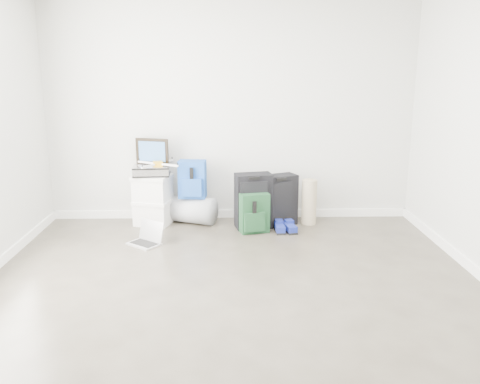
{
  "coord_description": "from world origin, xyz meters",
  "views": [
    {
      "loc": [
        -0.05,
        -3.75,
        1.89
      ],
      "look_at": [
        0.1,
        1.9,
        0.48
      ],
      "focal_mm": 38.0,
      "sensor_mm": 36.0,
      "label": 1
    }
  ],
  "objects_px": {
    "duffel_bag": "(193,210)",
    "large_suitcase": "(253,201)",
    "carry_on": "(280,200)",
    "laptop": "(147,238)",
    "briefcase": "(152,171)",
    "boxes_stack": "(153,200)"
  },
  "relations": [
    {
      "from": "briefcase",
      "to": "laptop",
      "type": "bearing_deg",
      "value": -90.96
    },
    {
      "from": "duffel_bag",
      "to": "large_suitcase",
      "type": "relative_size",
      "value": 0.82
    },
    {
      "from": "briefcase",
      "to": "carry_on",
      "type": "relative_size",
      "value": 0.68
    },
    {
      "from": "carry_on",
      "to": "boxes_stack",
      "type": "bearing_deg",
      "value": 154.1
    },
    {
      "from": "large_suitcase",
      "to": "boxes_stack",
      "type": "bearing_deg",
      "value": 161.45
    },
    {
      "from": "briefcase",
      "to": "laptop",
      "type": "distance_m",
      "value": 0.94
    },
    {
      "from": "carry_on",
      "to": "laptop",
      "type": "bearing_deg",
      "value": 179.42
    },
    {
      "from": "large_suitcase",
      "to": "laptop",
      "type": "height_order",
      "value": "large_suitcase"
    },
    {
      "from": "briefcase",
      "to": "carry_on",
      "type": "distance_m",
      "value": 1.58
    },
    {
      "from": "boxes_stack",
      "to": "briefcase",
      "type": "height_order",
      "value": "briefcase"
    },
    {
      "from": "duffel_bag",
      "to": "briefcase",
      "type": "bearing_deg",
      "value": -152.68
    },
    {
      "from": "duffel_bag",
      "to": "large_suitcase",
      "type": "bearing_deg",
      "value": 7.63
    },
    {
      "from": "duffel_bag",
      "to": "laptop",
      "type": "relative_size",
      "value": 1.28
    },
    {
      "from": "boxes_stack",
      "to": "duffel_bag",
      "type": "bearing_deg",
      "value": 19.71
    },
    {
      "from": "carry_on",
      "to": "large_suitcase",
      "type": "bearing_deg",
      "value": 175.55
    },
    {
      "from": "carry_on",
      "to": "laptop",
      "type": "distance_m",
      "value": 1.67
    },
    {
      "from": "laptop",
      "to": "carry_on",
      "type": "bearing_deg",
      "value": 61.84
    },
    {
      "from": "briefcase",
      "to": "duffel_bag",
      "type": "distance_m",
      "value": 0.7
    },
    {
      "from": "briefcase",
      "to": "duffel_bag",
      "type": "xyz_separation_m",
      "value": [
        0.48,
        0.04,
        -0.5
      ]
    },
    {
      "from": "briefcase",
      "to": "boxes_stack",
      "type": "bearing_deg",
      "value": -93.03
    },
    {
      "from": "briefcase",
      "to": "large_suitcase",
      "type": "distance_m",
      "value": 1.27
    },
    {
      "from": "carry_on",
      "to": "laptop",
      "type": "height_order",
      "value": "carry_on"
    }
  ]
}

